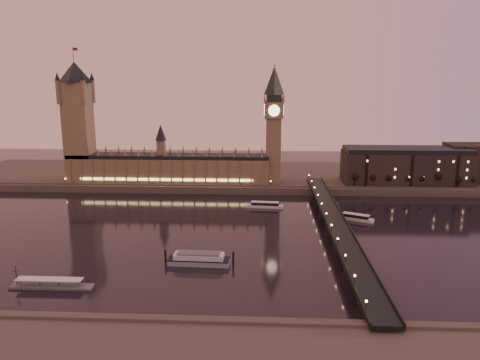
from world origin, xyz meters
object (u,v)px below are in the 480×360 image
at_px(moored_barge, 199,259).
at_px(pontoon_pier, 51,285).
at_px(cruise_boat_a, 265,205).
at_px(cruise_boat_b, 356,217).

height_order(moored_barge, pontoon_pier, pontoon_pier).
xyz_separation_m(cruise_boat_a, pontoon_pier, (-102.44, -146.96, -0.86)).
bearing_deg(pontoon_pier, cruise_boat_b, 35.17).
bearing_deg(cruise_boat_b, cruise_boat_a, -178.45).
xyz_separation_m(moored_barge, pontoon_pier, (-66.77, -32.35, -1.82)).
height_order(cruise_boat_a, moored_barge, moored_barge).
bearing_deg(pontoon_pier, cruise_boat_a, 55.12).
distance_m(cruise_boat_a, moored_barge, 120.03).
xyz_separation_m(cruise_boat_a, cruise_boat_b, (64.07, -29.64, -0.01)).
bearing_deg(cruise_boat_a, pontoon_pier, -120.43).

